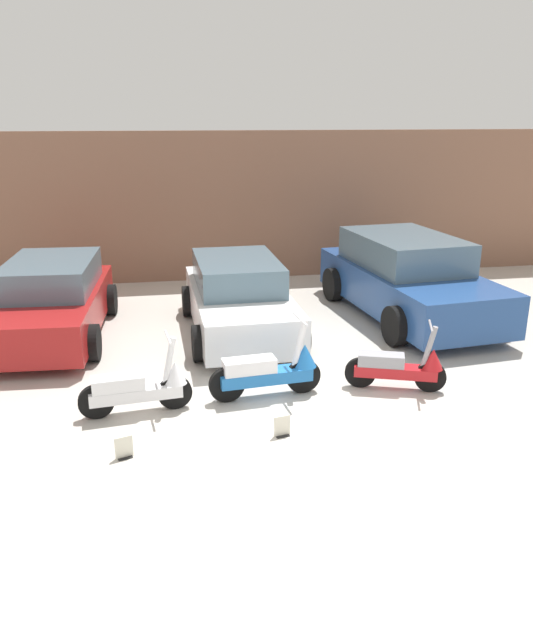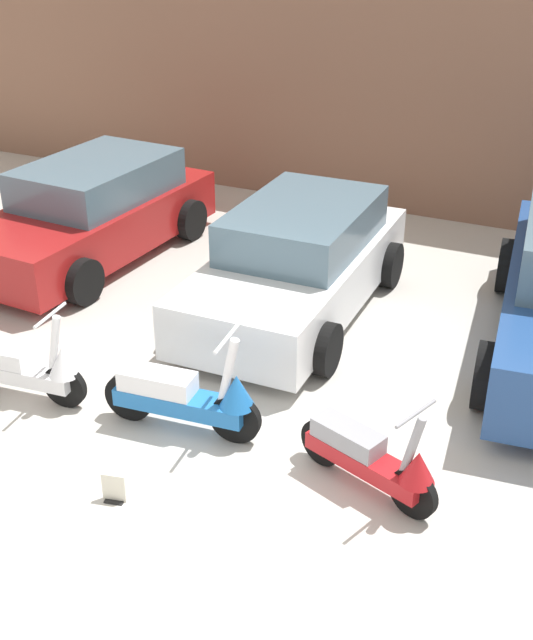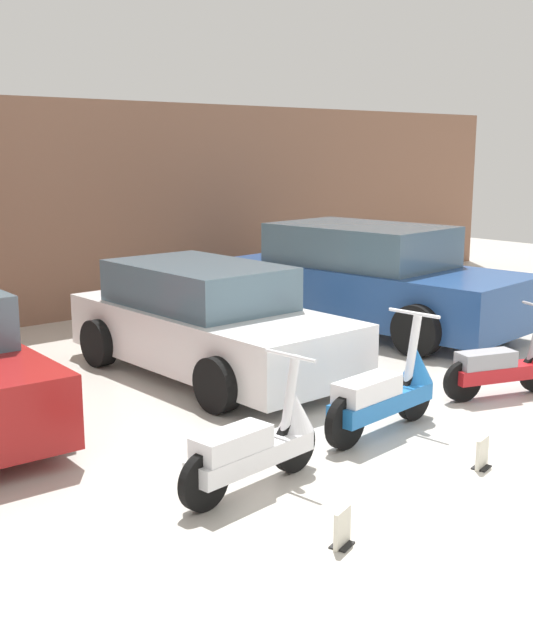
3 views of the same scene
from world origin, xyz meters
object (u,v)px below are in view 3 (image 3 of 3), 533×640
placard_near_left_scooter (342,530)px  scooter_front_right (386,392)px  scooter_front_center (506,365)px  car_rear_center (207,322)px  placard_near_right_scooter (482,455)px  scooter_front_left (257,444)px  car_rear_right (370,279)px

placard_near_left_scooter → scooter_front_right: bearing=34.3°
scooter_front_center → car_rear_center: 3.36m
scooter_front_center → placard_near_left_scooter: bearing=-142.7°
scooter_front_right → placard_near_right_scooter: size_ratio=5.95×
placard_near_right_scooter → car_rear_center: bearing=90.1°
scooter_front_right → scooter_front_left: bearing=-179.3°
scooter_front_right → placard_near_left_scooter: 2.30m
scooter_front_right → car_rear_center: bearing=85.7°
car_rear_center → scooter_front_center: bearing=32.8°
car_rear_right → scooter_front_left: bearing=-62.1°
car_rear_center → placard_near_right_scooter: size_ratio=14.53×
scooter_front_left → scooter_front_center: 3.51m
scooter_front_left → scooter_front_center: size_ratio=1.08×
scooter_front_center → placard_near_left_scooter: scooter_front_center is taller
scooter_front_center → car_rear_center: (-1.87, 2.79, 0.27)m
scooter_front_center → placard_near_right_scooter: scooter_front_center is taller
placard_near_right_scooter → scooter_front_center: bearing=28.5°
car_rear_center → placard_near_right_scooter: (0.01, -3.79, -0.50)m
placard_near_left_scooter → placard_near_right_scooter: 1.84m
car_rear_right → placard_near_right_scooter: bearing=-43.7°
car_rear_right → placard_near_left_scooter: bearing=-55.2°
scooter_front_right → scooter_front_center: size_ratio=1.16×
car_rear_right → placard_near_right_scooter: car_rear_right is taller
car_rear_right → placard_near_left_scooter: size_ratio=17.60×
scooter_front_left → placard_near_left_scooter: (-0.18, -1.09, -0.24)m
scooter_front_right → car_rear_center: size_ratio=0.41×
scooter_front_right → car_rear_right: size_ratio=0.34×
scooter_front_right → car_rear_center: (-0.07, 2.69, 0.23)m
car_rear_center → placard_near_left_scooter: car_rear_center is taller
scooter_front_left → scooter_front_right: bearing=0.1°
placard_near_left_scooter → placard_near_right_scooter: size_ratio=1.00×
placard_near_right_scooter → car_rear_right: bearing=52.5°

